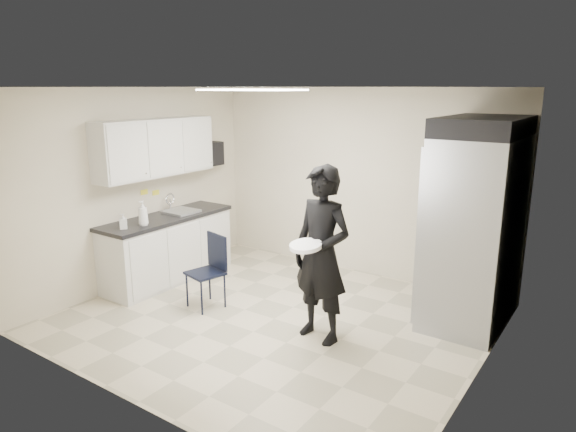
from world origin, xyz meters
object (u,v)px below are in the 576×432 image
Objects in this scene: folding_chair at (205,273)px; man_tuxedo at (321,255)px; commercial_fridge at (475,231)px; lower_counter at (168,250)px.

folding_chair is 0.47× the size of man_tuxedo.
commercial_fridge is 1.79m from man_tuxedo.
man_tuxedo is (1.55, 0.11, 0.50)m from folding_chair.
lower_counter is at bearing -177.96° from man_tuxedo.
commercial_fridge reaches higher than folding_chair.
man_tuxedo reaches higher than lower_counter.
folding_chair is (1.07, -0.39, 0.00)m from lower_counter.
man_tuxedo is (-1.16, -1.36, -0.12)m from commercial_fridge.
folding_chair is at bearing -151.56° from commercial_fridge.
commercial_fridge is 2.43× the size of folding_chair.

